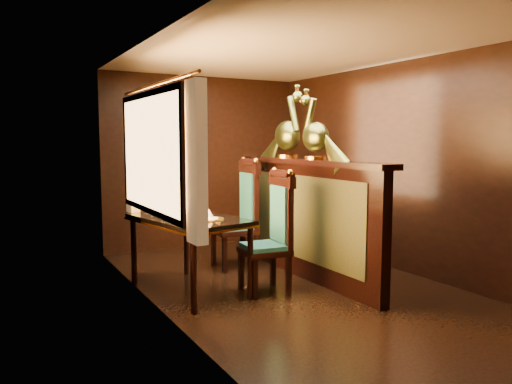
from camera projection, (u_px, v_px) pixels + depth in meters
ground at (296, 288)px, 5.35m from camera, size 5.00×5.00×0.00m
room_shell at (290, 139)px, 5.16m from camera, size 3.04×5.04×2.52m
partition at (306, 216)px, 5.69m from camera, size 0.26×2.70×1.36m
dining_table at (188, 224)px, 5.14m from camera, size 1.05×1.46×0.99m
chair_left at (275, 228)px, 5.17m from camera, size 0.50×0.53×1.29m
chair_right at (243, 210)px, 6.18m from camera, size 0.53×0.55×1.36m
peacock_left at (316, 124)px, 5.43m from camera, size 0.25×0.66×0.79m
peacock_right at (288, 122)px, 5.93m from camera, size 0.27×0.71×0.85m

